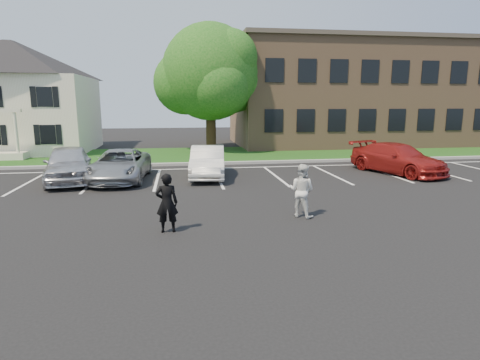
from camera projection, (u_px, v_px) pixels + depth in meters
name	position (u px, v px, depth m)	size (l,w,h in m)	color
ground_plane	(245.00, 231.00, 11.10)	(90.00, 90.00, 0.00)	black
curb	(211.00, 163.00, 22.72)	(40.00, 0.30, 0.15)	gray
grass_strip	(206.00, 155.00, 26.61)	(44.00, 8.00, 0.08)	#173F15
stall_lines	(244.00, 173.00, 19.99)	(34.00, 5.36, 0.01)	silver
house	(14.00, 97.00, 27.82)	(10.30, 9.22, 7.60)	beige
office_building	(367.00, 94.00, 33.69)	(22.40, 10.40, 8.30)	#916D4F
tree	(211.00, 75.00, 27.71)	(7.80, 7.20, 8.80)	black
man_black_suit	(167.00, 203.00, 10.88)	(0.60, 0.39, 1.64)	black
man_white_shirt	(302.00, 191.00, 12.35)	(0.81, 0.63, 1.66)	white
car_silver_west	(69.00, 164.00, 17.77)	(1.90, 4.73, 1.61)	silver
car_silver_minivan	(120.00, 165.00, 18.06)	(2.30, 4.99, 1.39)	#A3A6AA
car_white_sedan	(208.00, 162.00, 18.92)	(1.54, 4.41, 1.45)	silver
car_red_compact	(397.00, 159.00, 19.91)	(2.07, 5.09, 1.48)	maroon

